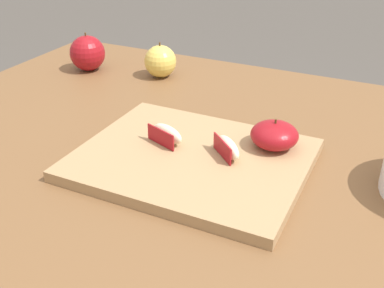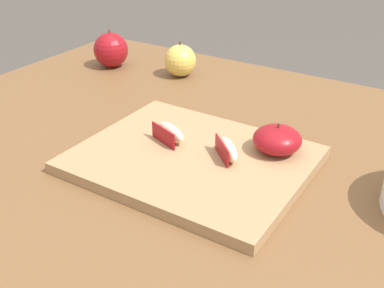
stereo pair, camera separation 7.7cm
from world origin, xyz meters
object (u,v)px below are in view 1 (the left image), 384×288
at_px(whole_apple_red_delicious, 87,53).
at_px(apple_half_skin_up, 274,135).
at_px(cutting_board, 192,160).
at_px(apple_wedge_left, 228,147).
at_px(whole_apple_golden, 160,61).
at_px(apple_wedge_front, 166,135).

bearing_deg(whole_apple_red_delicious, apple_half_skin_up, -21.81).
bearing_deg(apple_half_skin_up, cutting_board, -143.12).
bearing_deg(cutting_board, apple_wedge_left, 24.14).
bearing_deg(whole_apple_golden, apple_wedge_front, -59.47).
relative_size(cutting_board, apple_wedge_front, 5.12).
distance_m(cutting_board, whole_apple_golden, 0.42).
bearing_deg(whole_apple_golden, apple_half_skin_up, -35.33).
xyz_separation_m(apple_half_skin_up, whole_apple_red_delicious, (-0.55, 0.22, 0.00)).
xyz_separation_m(apple_wedge_front, whole_apple_red_delicious, (-0.38, 0.29, 0.01)).
height_order(cutting_board, apple_wedge_left, apple_wedge_left).
xyz_separation_m(apple_half_skin_up, apple_wedge_left, (-0.06, -0.06, -0.01)).
height_order(apple_wedge_left, whole_apple_red_delicious, whole_apple_red_delicious).
bearing_deg(cutting_board, apple_half_skin_up, 36.88).
bearing_deg(whole_apple_golden, whole_apple_red_delicious, -168.73).
relative_size(apple_wedge_front, whole_apple_red_delicious, 0.76).
xyz_separation_m(apple_wedge_front, whole_apple_golden, (-0.19, 0.32, 0.00)).
height_order(cutting_board, whole_apple_red_delicious, whole_apple_red_delicious).
distance_m(apple_half_skin_up, apple_wedge_front, 0.18).
distance_m(apple_half_skin_up, apple_wedge_left, 0.09).
bearing_deg(cutting_board, whole_apple_golden, 126.17).
relative_size(apple_wedge_left, whole_apple_red_delicious, 0.69).
relative_size(apple_wedge_left, whole_apple_golden, 0.77).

